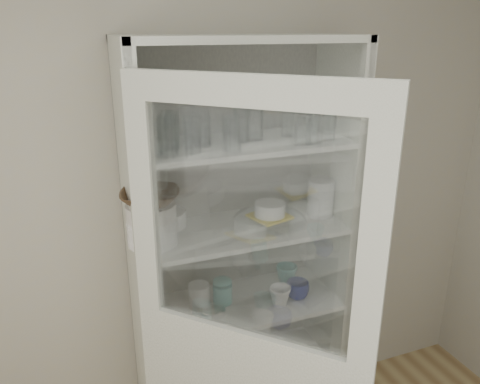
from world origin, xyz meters
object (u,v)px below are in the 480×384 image
object	(u,v)px
cream_bowl	(151,211)
glass_platter	(270,219)
yellow_trivet	(270,216)
goblet_3	(316,115)
pantry_cabinet	(235,280)
grey_bowl_stack	(321,198)
plate_stack_back	(165,218)
cream_dish	(197,371)
white_canister	(199,296)
goblet_1	(189,119)
mug_white	(280,296)
goblet_2	(246,117)
mug_teal	(286,275)
mug_blue	(297,290)
tin_box	(277,358)
terracotta_bowl	(150,197)
cupboard_door	(247,383)
white_ramekin	(270,209)
goblet_0	(172,125)
plate_stack_front	(153,231)
teal_jar	(223,292)
measuring_cups	(211,313)

from	to	relation	value
cream_bowl	glass_platter	distance (m)	0.58
cream_bowl	yellow_trivet	bearing A→B (deg)	3.59
cream_bowl	goblet_3	bearing A→B (deg)	7.21
pantry_cabinet	grey_bowl_stack	distance (m)	0.59
plate_stack_back	cream_dish	size ratio (longest dim) A/B	0.94
goblet_3	white_canister	xyz separation A→B (m)	(-0.61, -0.04, -0.82)
goblet_1	mug_white	world-z (taller)	goblet_1
cream_bowl	white_canister	world-z (taller)	cream_bowl
goblet_3	glass_platter	world-z (taller)	goblet_3
goblet_2	mug_teal	distance (m)	0.86
mug_teal	glass_platter	bearing A→B (deg)	-129.76
yellow_trivet	cream_dish	xyz separation A→B (m)	(-0.38, 0.01, -0.79)
mug_blue	tin_box	size ratio (longest dim) A/B	0.62
mug_blue	tin_box	world-z (taller)	mug_blue
terracotta_bowl	grey_bowl_stack	world-z (taller)	terracotta_bowl
mug_white	cream_dish	xyz separation A→B (m)	(-0.39, 0.12, -0.42)
cupboard_door	white_canister	size ratio (longest dim) A/B	16.88
pantry_cabinet	tin_box	size ratio (longest dim) A/B	11.45
plate_stack_back	white_ramekin	world-z (taller)	white_ramekin
goblet_2	terracotta_bowl	world-z (taller)	goblet_2
white_canister	cream_dish	distance (m)	0.43
cupboard_door	grey_bowl_stack	bearing A→B (deg)	86.95
white_canister	cream_dish	bearing A→B (deg)	-157.28
mug_teal	cream_dish	xyz separation A→B (m)	(-0.51, -0.05, -0.42)
glass_platter	mug_white	world-z (taller)	glass_platter
mug_blue	tin_box	distance (m)	0.43
goblet_0	tin_box	size ratio (longest dim) A/B	0.82
plate_stack_front	teal_jar	bearing A→B (deg)	9.97
cream_bowl	glass_platter	bearing A→B (deg)	3.59
cream_dish	goblet_2	bearing A→B (deg)	16.66
cream_dish	plate_stack_back	bearing A→B (deg)	128.04
mug_teal	teal_jar	bearing A→B (deg)	-149.24
plate_stack_back	goblet_2	bearing A→B (deg)	-4.50
mug_blue	measuring_cups	world-z (taller)	mug_blue
measuring_cups	tin_box	size ratio (longest dim) A/B	0.51
cream_dish	mug_teal	bearing A→B (deg)	6.10
goblet_2	grey_bowl_stack	xyz separation A→B (m)	(0.34, -0.12, -0.39)
plate_stack_back	tin_box	xyz separation A→B (m)	(0.52, -0.16, -0.81)
goblet_0	cream_dish	size ratio (longest dim) A/B	0.71
goblet_0	grey_bowl_stack	world-z (taller)	goblet_0
cupboard_door	cream_bowl	xyz separation A→B (m)	(-0.23, 0.51, 0.53)
yellow_trivet	goblet_1	bearing A→B (deg)	159.97
pantry_cabinet	tin_box	xyz separation A→B (m)	(0.20, -0.10, -0.45)
pantry_cabinet	mug_white	distance (m)	0.24
yellow_trivet	goblet_2	bearing A→B (deg)	130.28
pantry_cabinet	glass_platter	xyz separation A→B (m)	(0.15, -0.06, 0.33)
goblet_0	goblet_2	world-z (taller)	goblet_2
grey_bowl_stack	plate_stack_front	bearing A→B (deg)	-178.80
pantry_cabinet	cupboard_door	world-z (taller)	pantry_cabinet
glass_platter	tin_box	distance (m)	0.78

